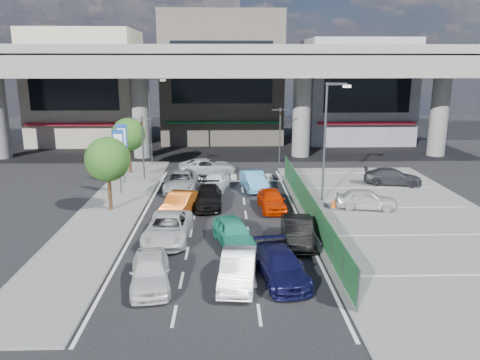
{
  "coord_description": "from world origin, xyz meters",
  "views": [
    {
      "loc": [
        0.39,
        -24.8,
        9.18
      ],
      "look_at": [
        1.27,
        4.02,
        2.0
      ],
      "focal_mm": 35.0,
      "sensor_mm": 36.0,
      "label": 1
    }
  ],
  "objects_px": {
    "hatch_white_back_mid": "(238,269)",
    "traffic_cone": "(334,202)",
    "traffic_light_left": "(142,132)",
    "parked_sedan_dgrey": "(393,177)",
    "tree_near": "(108,159)",
    "sedan_white_front_mid": "(216,181)",
    "street_lamp_left": "(152,114)",
    "kei_truck_front_right": "(254,180)",
    "hatch_black_mid_right": "(298,231)",
    "sedan_white_mid_left": "(168,228)",
    "signboard_far": "(122,146)",
    "tree_far": "(129,135)",
    "minivan_navy_back": "(281,266)",
    "signboard_near": "(119,153)",
    "taxi_teal_mid": "(233,232)",
    "taxi_orange_right": "(272,200)",
    "traffic_light_right": "(280,121)",
    "taxi_orange_left": "(180,204)",
    "crossing_wagon_silver": "(207,167)",
    "parked_sedan_white": "(366,199)",
    "van_white_back_left": "(150,271)",
    "street_lamp_right": "(328,132)",
    "wagon_silver_front_left": "(181,181)"
  },
  "relations": [
    {
      "from": "hatch_white_back_mid",
      "to": "minivan_navy_back",
      "type": "height_order",
      "value": "hatch_white_back_mid"
    },
    {
      "from": "sedan_white_mid_left",
      "to": "crossing_wagon_silver",
      "type": "xyz_separation_m",
      "value": [
        1.51,
        15.31,
        -0.02
      ]
    },
    {
      "from": "signboard_far",
      "to": "crossing_wagon_silver",
      "type": "relative_size",
      "value": 0.98
    },
    {
      "from": "traffic_light_right",
      "to": "van_white_back_left",
      "type": "distance_m",
      "value": 27.05
    },
    {
      "from": "signboard_near",
      "to": "sedan_white_mid_left",
      "type": "xyz_separation_m",
      "value": [
        4.47,
        -9.17,
        -2.38
      ]
    },
    {
      "from": "street_lamp_right",
      "to": "street_lamp_left",
      "type": "height_order",
      "value": "same"
    },
    {
      "from": "signboard_near",
      "to": "parked_sedan_white",
      "type": "distance_m",
      "value": 17.26
    },
    {
      "from": "hatch_white_back_mid",
      "to": "parked_sedan_white",
      "type": "distance_m",
      "value": 13.28
    },
    {
      "from": "minivan_navy_back",
      "to": "signboard_far",
      "type": "bearing_deg",
      "value": 112.1
    },
    {
      "from": "taxi_orange_right",
      "to": "traffic_light_right",
      "type": "bearing_deg",
      "value": 77.78
    },
    {
      "from": "tree_near",
      "to": "sedan_white_mid_left",
      "type": "height_order",
      "value": "tree_near"
    },
    {
      "from": "traffic_light_left",
      "to": "signboard_near",
      "type": "xyz_separation_m",
      "value": [
        -1.0,
        -4.01,
        -0.87
      ]
    },
    {
      "from": "tree_far",
      "to": "crossing_wagon_silver",
      "type": "relative_size",
      "value": 1.0
    },
    {
      "from": "kei_truck_front_right",
      "to": "signboard_far",
      "type": "bearing_deg",
      "value": 160.26
    },
    {
      "from": "street_lamp_left",
      "to": "signboard_far",
      "type": "xyz_separation_m",
      "value": [
        -1.27,
        -7.01,
        -1.71
      ]
    },
    {
      "from": "signboard_near",
      "to": "taxi_teal_mid",
      "type": "xyz_separation_m",
      "value": [
        7.93,
        -9.94,
        -2.37
      ]
    },
    {
      "from": "van_white_back_left",
      "to": "parked_sedan_dgrey",
      "type": "xyz_separation_m",
      "value": [
        16.12,
        16.49,
        -0.0
      ]
    },
    {
      "from": "parked_sedan_white",
      "to": "traffic_light_right",
      "type": "bearing_deg",
      "value": 24.74
    },
    {
      "from": "minivan_navy_back",
      "to": "sedan_white_front_mid",
      "type": "height_order",
      "value": "sedan_white_front_mid"
    },
    {
      "from": "street_lamp_left",
      "to": "taxi_orange_left",
      "type": "xyz_separation_m",
      "value": [
        3.81,
        -14.78,
        -4.08
      ]
    },
    {
      "from": "tree_near",
      "to": "sedan_white_front_mid",
      "type": "bearing_deg",
      "value": 36.79
    },
    {
      "from": "street_lamp_left",
      "to": "kei_truck_front_right",
      "type": "relative_size",
      "value": 1.91
    },
    {
      "from": "wagon_silver_front_left",
      "to": "traffic_cone",
      "type": "relative_size",
      "value": 6.91
    },
    {
      "from": "taxi_orange_left",
      "to": "sedan_white_front_mid",
      "type": "distance_m",
      "value": 6.14
    },
    {
      "from": "traffic_light_left",
      "to": "sedan_white_front_mid",
      "type": "relative_size",
      "value": 1.31
    },
    {
      "from": "parked_sedan_white",
      "to": "crossing_wagon_silver",
      "type": "bearing_deg",
      "value": 56.21
    },
    {
      "from": "traffic_light_left",
      "to": "parked_sedan_dgrey",
      "type": "xyz_separation_m",
      "value": [
        19.48,
        -2.03,
        -3.25
      ]
    },
    {
      "from": "street_lamp_left",
      "to": "sedan_white_mid_left",
      "type": "relative_size",
      "value": 1.62
    },
    {
      "from": "tree_near",
      "to": "sedan_white_front_mid",
      "type": "distance_m",
      "value": 8.72
    },
    {
      "from": "hatch_black_mid_right",
      "to": "kei_truck_front_right",
      "type": "bearing_deg",
      "value": 100.37
    },
    {
      "from": "signboard_far",
      "to": "parked_sedan_dgrey",
      "type": "distance_m",
      "value": 21.03
    },
    {
      "from": "traffic_light_left",
      "to": "tree_near",
      "type": "distance_m",
      "value": 8.06
    },
    {
      "from": "hatch_white_back_mid",
      "to": "traffic_cone",
      "type": "height_order",
      "value": "hatch_white_back_mid"
    },
    {
      "from": "kei_truck_front_right",
      "to": "crossing_wagon_silver",
      "type": "bearing_deg",
      "value": 117.07
    },
    {
      "from": "street_lamp_left",
      "to": "taxi_teal_mid",
      "type": "bearing_deg",
      "value": -70.51
    },
    {
      "from": "street_lamp_right",
      "to": "street_lamp_left",
      "type": "bearing_deg",
      "value": 138.37
    },
    {
      "from": "minivan_navy_back",
      "to": "taxi_orange_right",
      "type": "bearing_deg",
      "value": 77.63
    },
    {
      "from": "taxi_teal_mid",
      "to": "hatch_white_back_mid",
      "type": "bearing_deg",
      "value": -101.61
    },
    {
      "from": "parked_sedan_white",
      "to": "sedan_white_mid_left",
      "type": "bearing_deg",
      "value": 122.83
    },
    {
      "from": "sedan_white_mid_left",
      "to": "signboard_far",
      "type": "bearing_deg",
      "value": 113.98
    },
    {
      "from": "tree_far",
      "to": "minivan_navy_back",
      "type": "distance_m",
      "value": 23.26
    },
    {
      "from": "minivan_navy_back",
      "to": "taxi_teal_mid",
      "type": "xyz_separation_m",
      "value": [
        -2.01,
        4.11,
        0.05
      ]
    },
    {
      "from": "taxi_teal_mid",
      "to": "traffic_light_left",
      "type": "bearing_deg",
      "value": 103.09
    },
    {
      "from": "taxi_orange_left",
      "to": "minivan_navy_back",
      "type": "bearing_deg",
      "value": -46.73
    },
    {
      "from": "street_lamp_left",
      "to": "traffic_cone",
      "type": "relative_size",
      "value": 11.13
    },
    {
      "from": "taxi_teal_mid",
      "to": "wagon_silver_front_left",
      "type": "bearing_deg",
      "value": 95.42
    },
    {
      "from": "taxi_teal_mid",
      "to": "parked_sedan_white",
      "type": "distance_m",
      "value": 10.4
    },
    {
      "from": "street_lamp_left",
      "to": "taxi_orange_left",
      "type": "bearing_deg",
      "value": -75.54
    },
    {
      "from": "van_white_back_left",
      "to": "tree_near",
      "type": "bearing_deg",
      "value": 103.38
    },
    {
      "from": "signboard_far",
      "to": "hatch_black_mid_right",
      "type": "distance_m",
      "value": 17.57
    }
  ]
}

